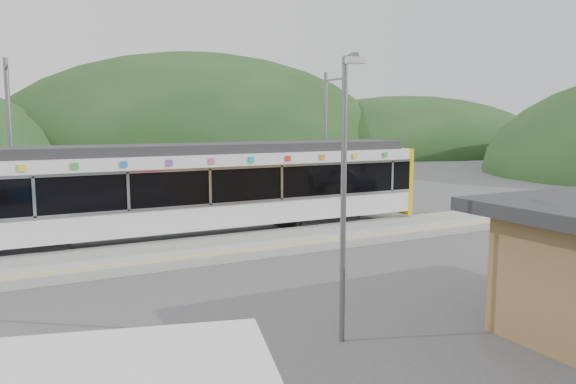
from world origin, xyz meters
name	(u,v)px	position (x,y,z in m)	size (l,w,h in m)	color
ground	(277,272)	(0.00, 0.00, 0.00)	(120.00, 120.00, 0.00)	#4C4C4F
hills	(348,226)	(6.19, 5.29, 0.00)	(146.00, 149.00, 26.00)	#1E3D19
platform	(236,246)	(0.00, 3.30, 0.15)	(26.00, 3.20, 0.30)	#9E9E99
yellow_line	(251,249)	(0.00, 2.00, 0.30)	(26.00, 0.10, 0.01)	yellow
train	(185,188)	(-1.01, 6.00, 2.06)	(20.44, 3.01, 3.74)	black
catenary_mast_west	(11,148)	(-7.00, 8.56, 3.65)	(0.18, 1.80, 7.00)	slate
catenary_mast_east	(326,141)	(7.00, 8.56, 3.65)	(0.18, 1.80, 7.00)	slate
lamp_post	(347,176)	(-1.22, -5.65, 3.58)	(0.48, 1.11, 5.99)	slate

